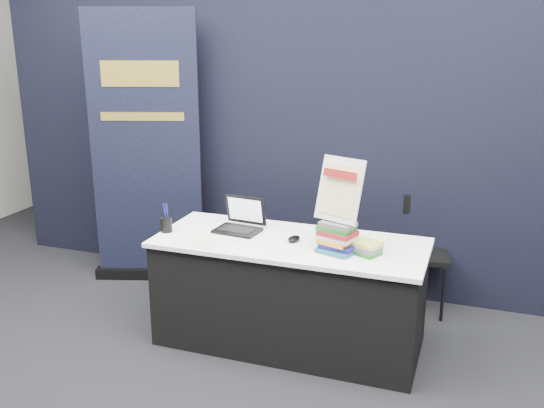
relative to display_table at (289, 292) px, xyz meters
The scene contains 15 objects.
floor 0.67m from the display_table, 90.00° to the right, with size 8.00×8.00×0.00m, color black.
wall_back 3.71m from the display_table, 90.00° to the left, with size 8.00×0.02×3.50m, color #A2A099.
drape_partition 1.33m from the display_table, 90.00° to the left, with size 6.00×0.08×2.40m, color black.
display_table is the anchor object (origin of this frame).
laptop 0.59m from the display_table, 168.24° to the left, with size 0.32×0.27×0.23m.
mouse 0.39m from the display_table, ahead, with size 0.07×0.11×0.04m, color black.
brochure_left 0.69m from the display_table, behind, with size 0.30×0.21×0.00m, color white.
brochure_mid 0.70m from the display_table, 156.96° to the right, with size 0.29×0.21×0.00m, color silver.
brochure_right 0.51m from the display_table, behind, with size 0.29×0.21×0.00m, color white.
pen_cup 0.97m from the display_table, behind, with size 0.08×0.08×0.10m, color black.
book_stack_tall 0.59m from the display_table, 16.80° to the right, with size 0.24×0.20×0.20m.
book_stack_short 0.66m from the display_table, ahead, with size 0.22×0.20×0.08m.
info_sign 0.84m from the display_table, 12.01° to the right, with size 0.32×0.21×0.41m.
pullup_banner 1.74m from the display_table, 155.46° to the left, with size 0.94×0.39×2.26m.
stacking_chair 1.20m from the display_table, 48.95° to the left, with size 0.46×0.47×0.86m.
Camera 1 is at (1.15, -3.05, 2.11)m, focal length 40.00 mm.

